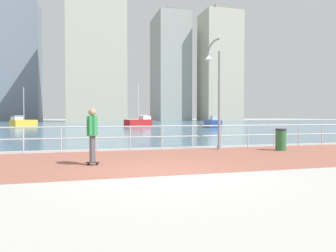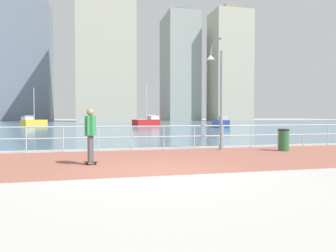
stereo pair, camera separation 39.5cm
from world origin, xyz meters
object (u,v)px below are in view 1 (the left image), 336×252
at_px(skateboarder, 92,131).
at_px(trash_bin, 281,139).
at_px(lamppost, 216,88).
at_px(sailboat_yellow, 23,122).
at_px(sailboat_gray, 213,123).
at_px(sailboat_teal, 139,122).

distance_m(skateboarder, trash_bin, 8.14).
relative_size(lamppost, trash_bin, 5.25).
distance_m(lamppost, sailboat_yellow, 41.33).
height_order(skateboarder, sailboat_gray, sailboat_gray).
bearing_deg(lamppost, sailboat_teal, 85.65).
relative_size(skateboarder, trash_bin, 1.82).
relative_size(skateboarder, sailboat_yellow, 0.29).
height_order(lamppost, sailboat_gray, sailboat_gray).
bearing_deg(sailboat_teal, sailboat_gray, -45.37).
xyz_separation_m(trash_bin, sailboat_gray, (8.14, 25.89, 0.13)).
distance_m(trash_bin, sailboat_yellow, 43.33).
bearing_deg(sailboat_teal, trash_bin, -90.08).
xyz_separation_m(sailboat_gray, sailboat_yellow, (-24.75, 14.13, -0.05)).
distance_m(lamppost, skateboarder, 6.54).
bearing_deg(trash_bin, sailboat_teal, 89.92).
bearing_deg(skateboarder, trash_bin, 14.18).
bearing_deg(sailboat_yellow, skateboarder, -78.26).
xyz_separation_m(skateboarder, sailboat_gray, (16.01, 27.88, -0.42)).
height_order(sailboat_gray, sailboat_teal, sailboat_gray).
relative_size(sailboat_gray, sailboat_yellow, 1.08).
xyz_separation_m(lamppost, trash_bin, (2.45, -1.25, -2.23)).
height_order(skateboarder, trash_bin, skateboarder).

